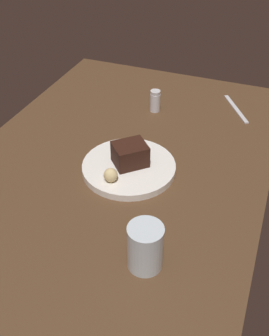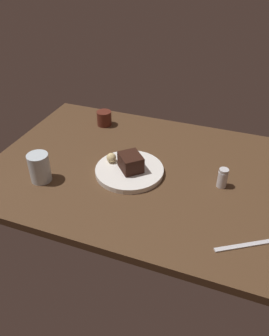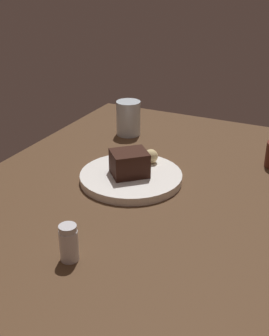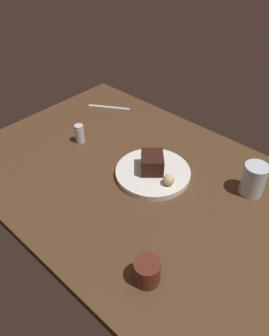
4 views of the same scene
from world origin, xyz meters
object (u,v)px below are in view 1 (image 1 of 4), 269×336
at_px(water_glass, 145,247).
at_px(butter_knife, 236,109).
at_px(bread_roll, 111,175).
at_px(salt_shaker, 155,101).
at_px(dessert_plate, 129,167).
at_px(chocolate_cake_slice, 130,154).

bearing_deg(water_glass, butter_knife, -5.13).
xyz_separation_m(bread_roll, water_glass, (-0.21, -0.17, 0.02)).
bearing_deg(butter_knife, salt_shaker, 80.90).
relative_size(salt_shaker, butter_knife, 0.39).
relative_size(bread_roll, butter_knife, 0.20).
bearing_deg(salt_shaker, butter_knife, -67.48).
relative_size(dessert_plate, water_glass, 2.39).
height_order(salt_shaker, water_glass, water_glass).
relative_size(dessert_plate, bread_roll, 6.95).
xyz_separation_m(dessert_plate, butter_knife, (0.45, -0.22, -0.01)).
xyz_separation_m(water_glass, butter_knife, (0.73, -0.07, -0.05)).
xyz_separation_m(chocolate_cake_slice, salt_shaker, (0.33, 0.04, -0.01)).
relative_size(dessert_plate, chocolate_cake_slice, 2.95).
bearing_deg(chocolate_cake_slice, bread_roll, 167.39).
relative_size(bread_roll, salt_shaker, 0.50).
height_order(dessert_plate, chocolate_cake_slice, chocolate_cake_slice).
bearing_deg(butter_knife, dessert_plate, 122.31).
distance_m(dessert_plate, salt_shaker, 0.34).
bearing_deg(water_glass, chocolate_cake_slice, 27.10).
distance_m(bread_roll, salt_shaker, 0.42).
height_order(chocolate_cake_slice, water_glass, water_glass).
bearing_deg(dessert_plate, chocolate_cake_slice, -12.91).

